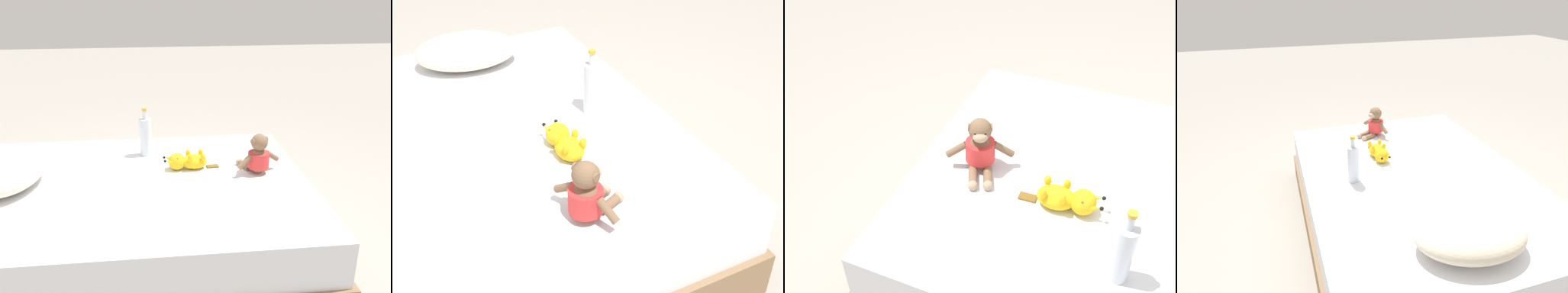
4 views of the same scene
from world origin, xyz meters
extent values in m
plane|color=#9E998E|center=(0.00, 0.00, 0.00)|extent=(16.00, 16.00, 0.00)
cube|color=#846647|center=(0.00, 0.00, 0.10)|extent=(1.44, 1.95, 0.20)
cube|color=white|center=(0.00, 0.00, 0.32)|extent=(1.40, 1.89, 0.23)
ellipsoid|color=beige|center=(0.03, 0.67, 0.52)|extent=(0.58, 0.45, 0.17)
ellipsoid|color=brown|center=(0.06, -0.69, 0.51)|extent=(0.13, 0.14, 0.15)
cylinder|color=red|center=(0.06, -0.69, 0.52)|extent=(0.16, 0.16, 0.09)
sphere|color=brown|center=(0.06, -0.69, 0.63)|extent=(0.10, 0.10, 0.10)
ellipsoid|color=tan|center=(0.09, -0.68, 0.62)|extent=(0.07, 0.07, 0.04)
sphere|color=black|center=(0.08, -0.66, 0.63)|extent=(0.01, 0.01, 0.01)
sphere|color=black|center=(0.10, -0.69, 0.63)|extent=(0.01, 0.01, 0.01)
cylinder|color=brown|center=(0.04, -0.65, 0.64)|extent=(0.03, 0.02, 0.03)
cylinder|color=brown|center=(0.07, -0.73, 0.64)|extent=(0.03, 0.02, 0.03)
cylinder|color=brown|center=(0.02, -0.60, 0.52)|extent=(0.06, 0.10, 0.08)
cylinder|color=brown|center=(0.09, -0.78, 0.52)|extent=(0.06, 0.10, 0.08)
cylinder|color=brown|center=(0.13, -0.63, 0.46)|extent=(0.11, 0.07, 0.04)
cylinder|color=brown|center=(0.15, -0.68, 0.46)|extent=(0.11, 0.07, 0.04)
sphere|color=tan|center=(0.18, -0.61, 0.46)|extent=(0.04, 0.04, 0.04)
sphere|color=tan|center=(0.20, -0.66, 0.46)|extent=(0.04, 0.04, 0.04)
ellipsoid|color=yellow|center=(0.16, -0.34, 0.48)|extent=(0.12, 0.16, 0.08)
sphere|color=yellow|center=(0.15, -0.23, 0.49)|extent=(0.10, 0.10, 0.10)
cone|color=yellow|center=(0.12, -0.19, 0.50)|extent=(0.03, 0.06, 0.05)
sphere|color=black|center=(0.12, -0.16, 0.51)|extent=(0.02, 0.02, 0.02)
cone|color=yellow|center=(0.18, -0.19, 0.50)|extent=(0.03, 0.06, 0.05)
sphere|color=black|center=(0.18, -0.16, 0.51)|extent=(0.02, 0.02, 0.02)
sphere|color=red|center=(0.12, -0.24, 0.52)|extent=(0.02, 0.02, 0.02)
sphere|color=red|center=(0.18, -0.23, 0.52)|extent=(0.02, 0.02, 0.02)
ellipsoid|color=yellow|center=(0.12, -0.31, 0.52)|extent=(0.03, 0.03, 0.05)
ellipsoid|color=yellow|center=(0.20, -0.30, 0.52)|extent=(0.03, 0.03, 0.05)
ellipsoid|color=yellow|center=(0.12, -0.38, 0.52)|extent=(0.03, 0.03, 0.05)
ellipsoid|color=yellow|center=(0.20, -0.38, 0.52)|extent=(0.03, 0.03, 0.05)
cube|color=brown|center=(0.16, -0.45, 0.44)|extent=(0.04, 0.07, 0.01)
cylinder|color=silver|center=(0.40, -0.06, 0.56)|extent=(0.07, 0.07, 0.24)
cylinder|color=silver|center=(0.40, -0.06, 0.70)|extent=(0.03, 0.03, 0.06)
cylinder|color=gold|center=(0.40, -0.06, 0.74)|extent=(0.03, 0.03, 0.01)
camera|label=1|loc=(-2.17, -0.08, 1.48)|focal=40.06mm
camera|label=2|loc=(-0.57, -1.96, 1.70)|focal=49.68mm
camera|label=3|loc=(1.52, -0.08, 1.83)|focal=46.04mm
camera|label=4|loc=(0.81, 1.66, 1.55)|focal=30.24mm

